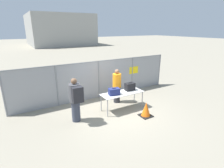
{
  "coord_description": "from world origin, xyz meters",
  "views": [
    {
      "loc": [
        -3.76,
        -5.93,
        3.51
      ],
      "look_at": [
        0.08,
        0.64,
        1.05
      ],
      "focal_mm": 28.0,
      "sensor_mm": 36.0,
      "label": 1
    }
  ],
  "objects_px": {
    "traveler_hooded": "(76,99)",
    "security_worker_near": "(117,86)",
    "utility_trailer": "(126,77)",
    "suitcase_black": "(130,87)",
    "traffic_cone": "(146,110)",
    "inspection_table": "(122,94)",
    "suitcase_navy": "(114,92)"
  },
  "relations": [
    {
      "from": "traveler_hooded",
      "to": "security_worker_near",
      "type": "bearing_deg",
      "value": 33.04
    },
    {
      "from": "utility_trailer",
      "to": "suitcase_black",
      "type": "bearing_deg",
      "value": -122.23
    },
    {
      "from": "traffic_cone",
      "to": "traveler_hooded",
      "type": "bearing_deg",
      "value": 158.57
    },
    {
      "from": "traveler_hooded",
      "to": "inspection_table",
      "type": "bearing_deg",
      "value": 14.28
    },
    {
      "from": "utility_trailer",
      "to": "traffic_cone",
      "type": "bearing_deg",
      "value": -114.43
    },
    {
      "from": "inspection_table",
      "to": "suitcase_navy",
      "type": "relative_size",
      "value": 3.81
    },
    {
      "from": "suitcase_black",
      "to": "traffic_cone",
      "type": "height_order",
      "value": "suitcase_black"
    },
    {
      "from": "utility_trailer",
      "to": "traffic_cone",
      "type": "distance_m",
      "value": 4.6
    },
    {
      "from": "security_worker_near",
      "to": "traffic_cone",
      "type": "height_order",
      "value": "security_worker_near"
    },
    {
      "from": "utility_trailer",
      "to": "traffic_cone",
      "type": "xyz_separation_m",
      "value": [
        -1.9,
        -4.18,
        -0.14
      ]
    },
    {
      "from": "utility_trailer",
      "to": "traffic_cone",
      "type": "height_order",
      "value": "utility_trailer"
    },
    {
      "from": "suitcase_black",
      "to": "traffic_cone",
      "type": "relative_size",
      "value": 0.73
    },
    {
      "from": "suitcase_black",
      "to": "security_worker_near",
      "type": "height_order",
      "value": "security_worker_near"
    },
    {
      "from": "traveler_hooded",
      "to": "security_worker_near",
      "type": "relative_size",
      "value": 1.06
    },
    {
      "from": "suitcase_navy",
      "to": "security_worker_near",
      "type": "distance_m",
      "value": 1.04
    },
    {
      "from": "suitcase_navy",
      "to": "utility_trailer",
      "type": "distance_m",
      "value": 4.26
    },
    {
      "from": "security_worker_near",
      "to": "utility_trailer",
      "type": "distance_m",
      "value": 3.22
    },
    {
      "from": "traveler_hooded",
      "to": "security_worker_near",
      "type": "xyz_separation_m",
      "value": [
        2.34,
        0.82,
        -0.11
      ]
    },
    {
      "from": "suitcase_navy",
      "to": "suitcase_black",
      "type": "bearing_deg",
      "value": 7.16
    },
    {
      "from": "suitcase_black",
      "to": "security_worker_near",
      "type": "relative_size",
      "value": 0.27
    },
    {
      "from": "suitcase_black",
      "to": "security_worker_near",
      "type": "xyz_separation_m",
      "value": [
        -0.26,
        0.71,
        -0.11
      ]
    },
    {
      "from": "security_worker_near",
      "to": "inspection_table",
      "type": "bearing_deg",
      "value": 74.28
    },
    {
      "from": "traffic_cone",
      "to": "security_worker_near",
      "type": "bearing_deg",
      "value": 98.54
    },
    {
      "from": "suitcase_black",
      "to": "utility_trailer",
      "type": "height_order",
      "value": "suitcase_black"
    },
    {
      "from": "security_worker_near",
      "to": "utility_trailer",
      "type": "xyz_separation_m",
      "value": [
        2.18,
        2.34,
        -0.43
      ]
    },
    {
      "from": "suitcase_navy",
      "to": "traveler_hooded",
      "type": "distance_m",
      "value": 1.7
    },
    {
      "from": "security_worker_near",
      "to": "traveler_hooded",
      "type": "bearing_deg",
      "value": 18.27
    },
    {
      "from": "suitcase_black",
      "to": "traveler_hooded",
      "type": "xyz_separation_m",
      "value": [
        -2.6,
        -0.11,
        0.0
      ]
    },
    {
      "from": "suitcase_navy",
      "to": "traffic_cone",
      "type": "xyz_separation_m",
      "value": [
        0.92,
        -1.03,
        -0.64
      ]
    },
    {
      "from": "inspection_table",
      "to": "suitcase_navy",
      "type": "xyz_separation_m",
      "value": [
        -0.43,
        -0.02,
        0.2
      ]
    },
    {
      "from": "traffic_cone",
      "to": "suitcase_navy",
      "type": "bearing_deg",
      "value": 131.9
    },
    {
      "from": "inspection_table",
      "to": "traffic_cone",
      "type": "height_order",
      "value": "inspection_table"
    }
  ]
}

